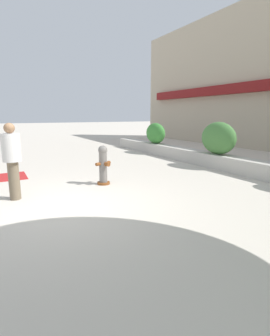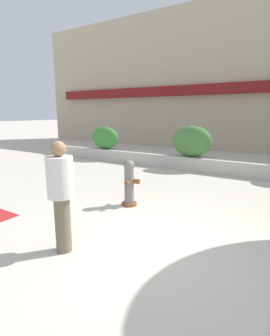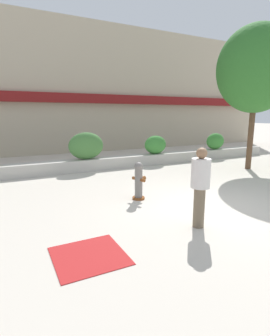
% 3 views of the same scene
% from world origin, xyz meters
% --- Properties ---
extents(ground_plane, '(120.00, 120.00, 0.00)m').
position_xyz_m(ground_plane, '(0.00, 0.00, 0.00)').
color(ground_plane, beige).
extents(planter_wall_low, '(18.00, 0.70, 0.50)m').
position_xyz_m(planter_wall_low, '(0.00, 6.00, 0.25)').
color(planter_wall_low, '#B7B2A8').
rests_on(planter_wall_low, ground).
extents(hedge_bush_0, '(1.42, 0.61, 1.00)m').
position_xyz_m(hedge_bush_0, '(-5.70, 6.00, 1.00)').
color(hedge_bush_0, '#387F33').
rests_on(hedge_bush_0, planter_wall_low).
extents(hedge_bush_1, '(1.51, 0.70, 1.15)m').
position_xyz_m(hedge_bush_1, '(-1.59, 6.00, 1.08)').
color(hedge_bush_1, '#427538').
rests_on(hedge_bush_1, planter_wall_low).
extents(fire_hydrant, '(0.47, 0.48, 1.08)m').
position_xyz_m(fire_hydrant, '(-1.40, 1.51, 0.55)').
color(fire_hydrant, brown).
rests_on(fire_hydrant, ground).
extents(pedestrian, '(0.51, 0.51, 1.73)m').
position_xyz_m(pedestrian, '(-1.13, -0.76, 0.99)').
color(pedestrian, brown).
rests_on(pedestrian, ground).
extents(tactile_warning_pad, '(1.20, 1.20, 0.01)m').
position_xyz_m(tactile_warning_pad, '(-3.61, -0.86, 0.01)').
color(tactile_warning_pad, '#B22323').
rests_on(tactile_warning_pad, ground).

